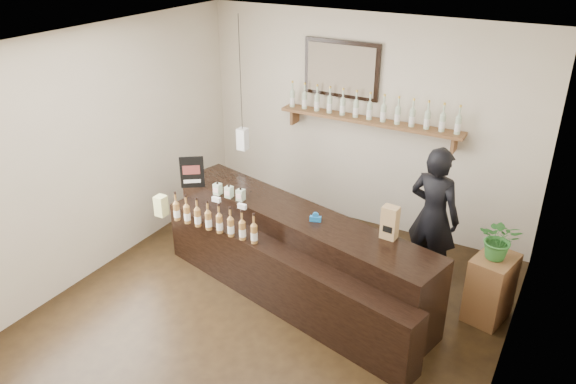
% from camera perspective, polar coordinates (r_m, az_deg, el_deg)
% --- Properties ---
extents(ground, '(5.00, 5.00, 0.00)m').
position_cam_1_polar(ground, '(6.04, -2.24, -12.73)').
color(ground, black).
rests_on(ground, ground).
extents(room_shell, '(5.00, 5.00, 5.00)m').
position_cam_1_polar(room_shell, '(5.16, -2.56, 2.25)').
color(room_shell, beige).
rests_on(room_shell, ground).
extents(back_wall_decor, '(2.66, 0.96, 1.69)m').
position_cam_1_polar(back_wall_decor, '(7.20, 6.53, 9.43)').
color(back_wall_decor, brown).
rests_on(back_wall_decor, ground).
extents(counter, '(3.39, 1.68, 1.09)m').
position_cam_1_polar(counter, '(6.19, 0.49, -6.64)').
color(counter, black).
rests_on(counter, ground).
extents(promo_sign, '(0.24, 0.18, 0.39)m').
position_cam_1_polar(promo_sign, '(6.62, -9.72, 1.99)').
color(promo_sign, black).
rests_on(promo_sign, counter).
extents(paper_bag, '(0.16, 0.13, 0.34)m').
position_cam_1_polar(paper_bag, '(5.58, 10.31, -3.07)').
color(paper_bag, '#916A46').
rests_on(paper_bag, counter).
extents(tape_dispenser, '(0.13, 0.08, 0.10)m').
position_cam_1_polar(tape_dispenser, '(5.86, 2.81, -2.64)').
color(tape_dispenser, '#1863A8').
rests_on(tape_dispenser, counter).
extents(side_cabinet, '(0.46, 0.57, 0.72)m').
position_cam_1_polar(side_cabinet, '(6.22, 19.89, -9.13)').
color(side_cabinet, brown).
rests_on(side_cabinet, ground).
extents(potted_plant, '(0.43, 0.38, 0.44)m').
position_cam_1_polar(potted_plant, '(5.92, 20.73, -4.48)').
color(potted_plant, '#30722D').
rests_on(potted_plant, side_cabinet).
extents(shopkeeper, '(0.76, 0.58, 1.85)m').
position_cam_1_polar(shopkeeper, '(6.36, 14.66, -1.56)').
color(shopkeeper, black).
rests_on(shopkeeper, ground).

